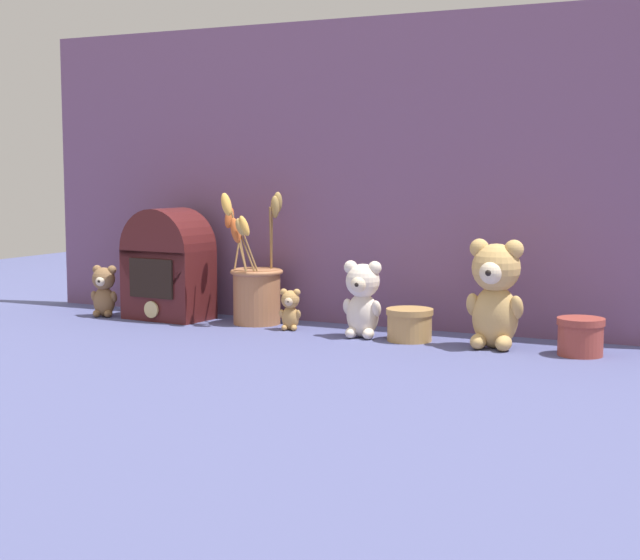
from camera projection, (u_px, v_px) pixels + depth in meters
ground_plane at (316, 334)px, 2.23m from camera, size 4.00×4.00×0.00m
backdrop_wall at (347, 173)px, 2.33m from camera, size 1.72×0.02×0.72m
teddy_bear_large at (495, 292)px, 2.03m from camera, size 0.12×0.12×0.23m
teddy_bear_medium at (362, 298)px, 2.17m from camera, size 0.09×0.09×0.17m
teddy_bear_small at (104, 290)px, 2.48m from camera, size 0.07×0.07×0.13m
teddy_bear_tiny at (290, 308)px, 2.27m from camera, size 0.05×0.05×0.10m
flower_vase at (256, 287)px, 2.36m from camera, size 0.15×0.16×0.32m
vintage_radio at (168, 266)px, 2.44m from camera, size 0.22×0.15×0.28m
decorative_tin_tall at (580, 337)px, 1.96m from camera, size 0.10×0.10×0.08m
decorative_tin_short at (410, 324)px, 2.13m from camera, size 0.10×0.10×0.07m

